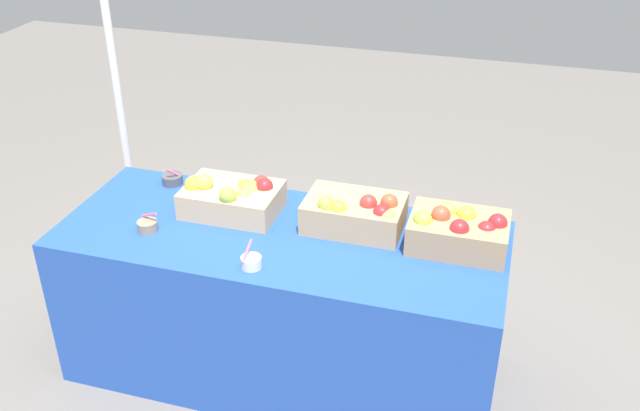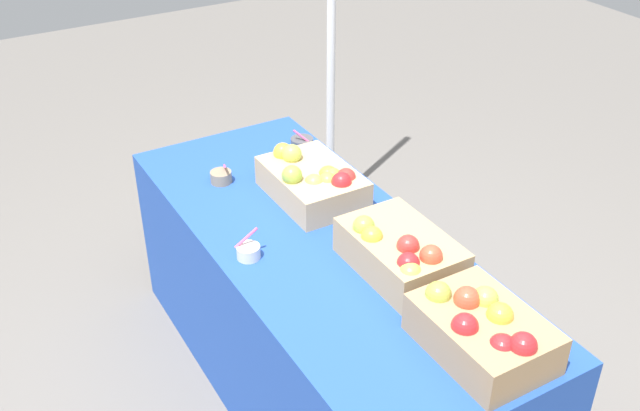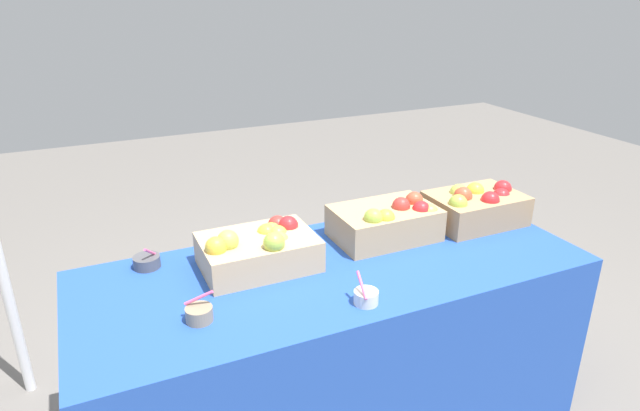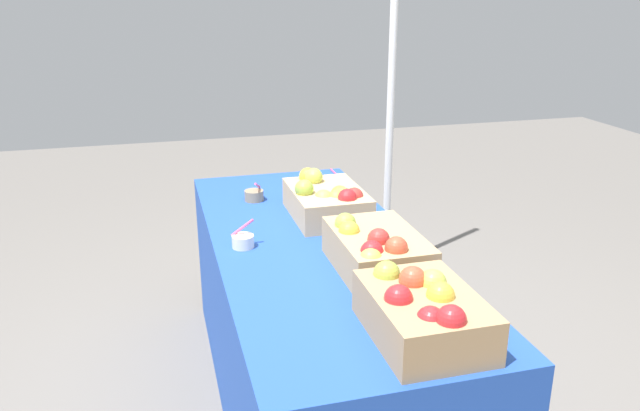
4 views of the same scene
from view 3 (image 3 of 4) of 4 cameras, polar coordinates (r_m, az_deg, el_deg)
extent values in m
cube|color=#234CAD|center=(2.25, 1.58, -14.61)|extent=(1.90, 0.76, 0.74)
cube|color=tan|center=(2.48, 15.89, -0.29)|extent=(0.39, 0.28, 0.13)
sphere|color=#99B742|center=(2.33, 14.22, 0.19)|extent=(0.08, 0.08, 0.08)
sphere|color=red|center=(2.55, 18.53, 1.66)|extent=(0.08, 0.08, 0.08)
sphere|color=#D14C33|center=(2.40, 14.71, 0.98)|extent=(0.08, 0.08, 0.08)
sphere|color=red|center=(2.41, 17.35, 0.51)|extent=(0.08, 0.08, 0.08)
sphere|color=red|center=(2.51, 18.38, 0.86)|extent=(0.08, 0.08, 0.08)
sphere|color=gold|center=(2.49, 15.89, 1.46)|extent=(0.08, 0.08, 0.08)
sphere|color=#B2C64C|center=(2.46, 14.29, 1.30)|extent=(0.08, 0.08, 0.08)
cube|color=tan|center=(2.25, 6.73, -1.83)|extent=(0.42, 0.27, 0.13)
sphere|color=#99B742|center=(2.11, 5.59, -1.30)|extent=(0.07, 0.07, 0.07)
sphere|color=red|center=(2.25, 10.53, -0.45)|extent=(0.07, 0.07, 0.07)
sphere|color=#B2332D|center=(2.24, 8.47, -0.06)|extent=(0.07, 0.07, 0.07)
sphere|color=gold|center=(2.14, 6.87, -1.34)|extent=(0.07, 0.07, 0.07)
sphere|color=#B2C64C|center=(2.26, 11.35, -0.75)|extent=(0.07, 0.07, 0.07)
sphere|color=#D14C33|center=(2.31, 9.82, 0.53)|extent=(0.07, 0.07, 0.07)
cube|color=tan|center=(2.03, -6.46, -4.85)|extent=(0.41, 0.29, 0.12)
sphere|color=#B2C64C|center=(2.00, -4.30, -3.80)|extent=(0.08, 0.08, 0.08)
sphere|color=red|center=(2.08, -3.34, -2.13)|extent=(0.08, 0.08, 0.08)
sphere|color=#B2C64C|center=(1.94, -9.60, -3.65)|extent=(0.08, 0.08, 0.08)
sphere|color=#99B742|center=(1.92, -4.82, -3.90)|extent=(0.08, 0.08, 0.08)
sphere|color=gold|center=(2.06, -5.57, -2.94)|extent=(0.08, 0.08, 0.08)
sphere|color=#99B742|center=(2.07, -5.12, -2.82)|extent=(0.08, 0.08, 0.08)
sphere|color=gold|center=(1.93, -10.81, -4.32)|extent=(0.08, 0.08, 0.08)
sphere|color=#B2332D|center=(2.11, -4.45, -2.07)|extent=(0.08, 0.08, 0.08)
sphere|color=#99B742|center=(2.05, -4.44, -3.12)|extent=(0.08, 0.08, 0.08)
cylinder|color=silver|center=(1.82, 4.83, -9.53)|extent=(0.08, 0.08, 0.05)
cylinder|color=#EA598C|center=(1.79, 4.39, -8.30)|extent=(0.02, 0.09, 0.07)
cylinder|color=gray|center=(1.77, -12.50, -11.02)|extent=(0.09, 0.09, 0.05)
cylinder|color=#EA598C|center=(1.76, -12.55, -9.39)|extent=(0.09, 0.04, 0.05)
cylinder|color=#4C4C51|center=(2.13, -17.64, -5.63)|extent=(0.10, 0.10, 0.04)
cylinder|color=#EA598C|center=(2.10, -17.31, -4.66)|extent=(0.05, 0.06, 0.06)
camera|label=1|loc=(1.96, 97.49, 16.17)|focal=39.82mm
camera|label=2|loc=(2.80, 60.89, 22.96)|focal=42.15mm
camera|label=4|loc=(3.11, 47.58, 14.18)|focal=35.36mm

